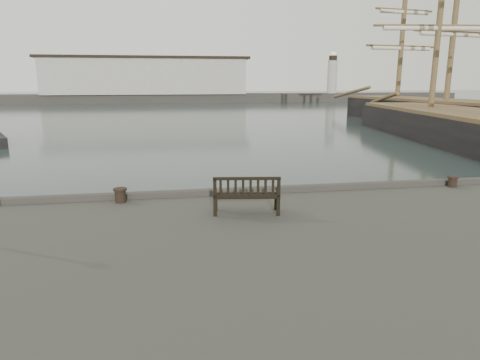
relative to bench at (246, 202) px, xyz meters
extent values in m
plane|color=black|center=(1.57, 2.28, -1.90)|extent=(400.00, 400.00, 0.00)
cube|color=#383530|center=(1.57, 94.28, -0.90)|extent=(140.00, 8.00, 2.00)
cube|color=#AFAAA2|center=(-6.43, 94.28, 4.10)|extent=(46.00, 9.00, 8.00)
cube|color=black|center=(-6.43, 94.28, 8.40)|extent=(48.00, 9.50, 0.60)
cylinder|color=#AFAAA2|center=(39.57, 94.28, 4.10)|extent=(2.40, 2.40, 8.00)
sphere|color=silver|center=(39.57, 94.28, 9.50)|extent=(1.61, 1.61, 1.61)
cube|color=black|center=(0.00, 0.03, 0.17)|extent=(1.90, 0.88, 0.05)
cube|color=black|center=(-0.03, -0.23, 0.44)|extent=(1.82, 0.33, 0.55)
cube|color=black|center=(0.00, 0.03, -0.08)|extent=(1.77, 0.78, 0.50)
cylinder|color=black|center=(-3.57, 1.74, -0.12)|extent=(0.51, 0.51, 0.44)
cylinder|color=black|center=(7.63, 1.78, -0.15)|extent=(0.46, 0.46, 0.37)
cube|color=black|center=(30.28, 34.82, -1.45)|extent=(11.30, 32.01, 4.48)
cube|color=brown|center=(30.28, 34.82, 0.94)|extent=(10.87, 31.34, 0.30)
cylinder|color=brown|center=(30.28, 34.82, 11.99)|extent=(0.63, 0.63, 22.40)
cylinder|color=brown|center=(28.98, 43.51, 10.65)|extent=(0.63, 0.63, 19.71)
camera|label=1|loc=(-2.10, -11.22, 3.29)|focal=32.00mm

